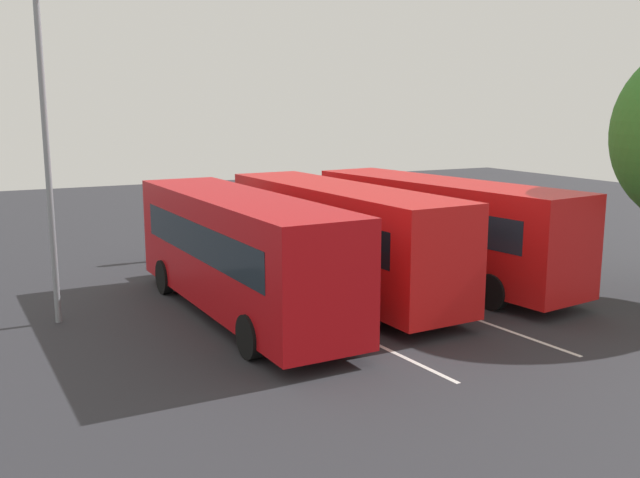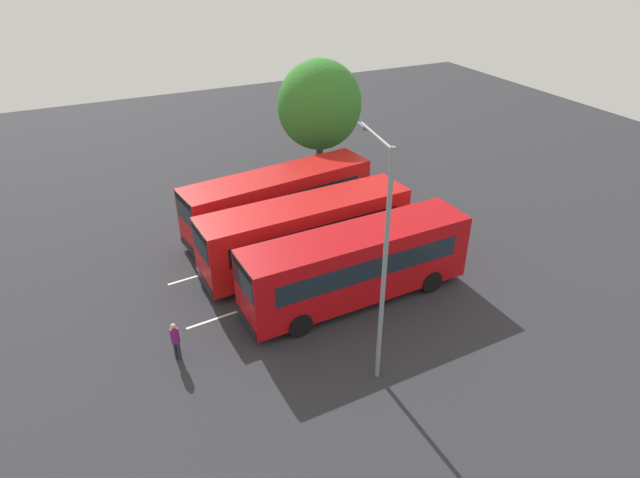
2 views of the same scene
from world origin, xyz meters
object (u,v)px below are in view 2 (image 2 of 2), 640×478
bus_center_left (306,231)px  bus_center_right (356,264)px  street_lamp (382,254)px  depot_tree (320,105)px  bus_far_left (278,200)px  pedestrian (175,338)px

bus_center_left → bus_center_right: (-0.77, 3.51, 0.00)m
street_lamp → depot_tree: size_ratio=1.16×
bus_center_left → street_lamp: street_lamp is taller
bus_far_left → pedestrian: size_ratio=6.31×
bus_center_right → depot_tree: bearing=-111.0°
bus_center_left → pedestrian: size_ratio=6.25×
bus_far_left → pedestrian: bearing=39.1°
bus_center_left → pedestrian: 8.24m
bus_far_left → depot_tree: (-5.05, -5.44, 3.03)m
street_lamp → depot_tree: 17.94m
bus_far_left → pedestrian: bus_far_left is taller
pedestrian → street_lamp: bearing=-73.2°
pedestrian → depot_tree: depot_tree is taller
bus_far_left → bus_center_right: same height
bus_center_left → street_lamp: 8.47m
bus_far_left → bus_center_left: size_ratio=1.01×
street_lamp → bus_center_right: bearing=-10.7°
bus_center_right → street_lamp: bearing=68.3°
bus_center_right → depot_tree: depot_tree is taller
bus_far_left → depot_tree: 8.02m
bus_center_right → pedestrian: 8.01m
depot_tree → bus_center_left: bearing=60.7°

